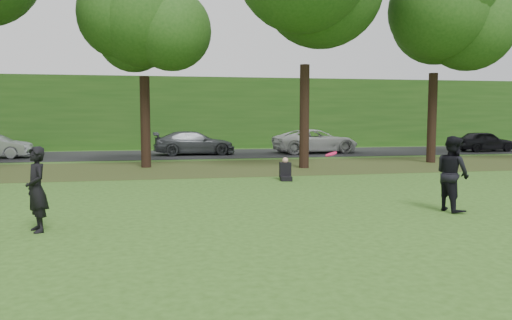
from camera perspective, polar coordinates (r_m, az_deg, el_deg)
The scene contains 9 objects.
ground at distance 9.89m, azimuth 3.90°, elevation -8.97°, with size 120.00×120.00×0.00m, color #2E5119.
leaf_litter at distance 22.52m, azimuth -4.82°, elevation -0.92°, with size 60.00×7.00×0.01m, color #403317.
street at distance 30.45m, azimuth -6.53°, elevation 0.69°, with size 70.00×7.00×0.02m, color black.
far_hedge at distance 36.33m, azimuth -7.38°, elevation 5.35°, with size 70.00×3.00×5.00m, color #1F4914.
player_left at distance 11.22m, azimuth -23.79°, elevation -3.09°, with size 0.65×0.42×1.77m, color black.
player_right at distance 13.40m, azimuth 21.53°, elevation -1.46°, with size 0.92×0.72×1.89m, color black.
parked_cars at distance 29.66m, azimuth -6.47°, elevation 1.95°, with size 40.32×3.13×1.46m.
frisbee at distance 11.53m, azimuth 8.58°, elevation 0.68°, with size 0.34×0.36×0.14m.
seated_person at distance 18.46m, azimuth 3.39°, elevation -1.32°, with size 0.51×0.78×0.83m.
Camera 1 is at (-2.53, -9.24, 2.43)m, focal length 35.00 mm.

